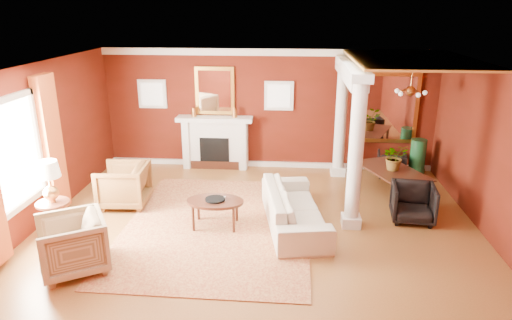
# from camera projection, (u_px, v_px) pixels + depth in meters

# --- Properties ---
(ground) EXTENTS (8.00, 8.00, 0.00)m
(ground) POSITION_uv_depth(u_px,v_px,m) (257.00, 230.00, 8.25)
(ground) COLOR brown
(ground) RESTS_ON ground
(room_shell) EXTENTS (8.04, 7.04, 2.92)m
(room_shell) POSITION_uv_depth(u_px,v_px,m) (258.00, 122.00, 7.60)
(room_shell) COLOR #55150B
(room_shell) RESTS_ON ground
(fireplace) EXTENTS (1.85, 0.42, 1.29)m
(fireplace) POSITION_uv_depth(u_px,v_px,m) (215.00, 142.00, 11.27)
(fireplace) COLOR white
(fireplace) RESTS_ON ground
(overmantel_mirror) EXTENTS (0.95, 0.07, 1.15)m
(overmantel_mirror) POSITION_uv_depth(u_px,v_px,m) (215.00, 91.00, 11.00)
(overmantel_mirror) COLOR gold
(overmantel_mirror) RESTS_ON fireplace
(flank_window_left) EXTENTS (0.70, 0.07, 0.70)m
(flank_window_left) POSITION_uv_depth(u_px,v_px,m) (152.00, 94.00, 11.15)
(flank_window_left) COLOR white
(flank_window_left) RESTS_ON room_shell
(flank_window_right) EXTENTS (0.70, 0.07, 0.70)m
(flank_window_right) POSITION_uv_depth(u_px,v_px,m) (279.00, 96.00, 10.92)
(flank_window_right) COLOR white
(flank_window_right) RESTS_ON room_shell
(left_window) EXTENTS (0.21, 2.55, 2.60)m
(left_window) POSITION_uv_depth(u_px,v_px,m) (20.00, 161.00, 7.52)
(left_window) COLOR white
(left_window) RESTS_ON room_shell
(column_front) EXTENTS (0.36, 0.36, 2.80)m
(column_front) POSITION_uv_depth(u_px,v_px,m) (356.00, 152.00, 7.95)
(column_front) COLOR white
(column_front) RESTS_ON ground
(column_back) EXTENTS (0.36, 0.36, 2.80)m
(column_back) POSITION_uv_depth(u_px,v_px,m) (341.00, 117.00, 10.50)
(column_back) COLOR white
(column_back) RESTS_ON ground
(header_beam) EXTENTS (0.30, 3.20, 0.32)m
(header_beam) POSITION_uv_depth(u_px,v_px,m) (350.00, 71.00, 9.07)
(header_beam) COLOR white
(header_beam) RESTS_ON column_front
(amber_ceiling) EXTENTS (2.30, 3.40, 0.04)m
(amber_ceiling) POSITION_uv_depth(u_px,v_px,m) (412.00, 59.00, 8.77)
(amber_ceiling) COLOR gold
(amber_ceiling) RESTS_ON room_shell
(dining_mirror) EXTENTS (1.30, 0.07, 1.70)m
(dining_mirror) POSITION_uv_depth(u_px,v_px,m) (391.00, 108.00, 10.79)
(dining_mirror) COLOR gold
(dining_mirror) RESTS_ON room_shell
(chandelier) EXTENTS (0.60, 0.62, 0.75)m
(chandelier) POSITION_uv_depth(u_px,v_px,m) (411.00, 91.00, 9.01)
(chandelier) COLOR #BB7B3A
(chandelier) RESTS_ON room_shell
(crown_trim) EXTENTS (8.00, 0.08, 0.16)m
(crown_trim) POSITION_uv_depth(u_px,v_px,m) (269.00, 52.00, 10.61)
(crown_trim) COLOR white
(crown_trim) RESTS_ON room_shell
(base_trim) EXTENTS (8.00, 0.08, 0.12)m
(base_trim) POSITION_uv_depth(u_px,v_px,m) (268.00, 164.00, 11.50)
(base_trim) COLOR white
(base_trim) RESTS_ON ground
(rug) EXTENTS (3.38, 4.49, 0.02)m
(rug) POSITION_uv_depth(u_px,v_px,m) (217.00, 225.00, 8.41)
(rug) COLOR maroon
(rug) RESTS_ON ground
(sofa) EXTENTS (1.10, 2.51, 0.95)m
(sofa) POSITION_uv_depth(u_px,v_px,m) (294.00, 202.00, 8.28)
(sofa) COLOR beige
(sofa) RESTS_ON ground
(armchair_leopard) EXTENTS (0.92, 0.97, 0.95)m
(armchair_leopard) POSITION_uv_depth(u_px,v_px,m) (123.00, 183.00, 9.14)
(armchair_leopard) COLOR black
(armchair_leopard) RESTS_ON ground
(armchair_stripe) EXTENTS (1.23, 1.25, 0.96)m
(armchair_stripe) POSITION_uv_depth(u_px,v_px,m) (72.00, 242.00, 6.86)
(armchair_stripe) COLOR tan
(armchair_stripe) RESTS_ON ground
(coffee_table) EXTENTS (1.04, 1.04, 0.52)m
(coffee_table) POSITION_uv_depth(u_px,v_px,m) (215.00, 203.00, 8.23)
(coffee_table) COLOR black
(coffee_table) RESTS_ON ground
(coffee_book) EXTENTS (0.15, 0.02, 0.21)m
(coffee_book) POSITION_uv_depth(u_px,v_px,m) (216.00, 193.00, 8.25)
(coffee_book) COLOR black
(coffee_book) RESTS_ON coffee_table
(side_table) EXTENTS (0.56, 0.56, 1.39)m
(side_table) POSITION_uv_depth(u_px,v_px,m) (50.00, 187.00, 7.74)
(side_table) COLOR black
(side_table) RESTS_ON ground
(dining_table) EXTENTS (1.17, 1.75, 0.92)m
(dining_table) POSITION_uv_depth(u_px,v_px,m) (393.00, 175.00, 9.62)
(dining_table) COLOR black
(dining_table) RESTS_ON ground
(dining_chair_near) EXTENTS (0.83, 0.79, 0.78)m
(dining_chair_near) POSITION_uv_depth(u_px,v_px,m) (413.00, 201.00, 8.50)
(dining_chair_near) COLOR black
(dining_chair_near) RESTS_ON ground
(dining_chair_far) EXTENTS (0.71, 0.68, 0.65)m
(dining_chair_far) POSITION_uv_depth(u_px,v_px,m) (391.00, 163.00, 10.76)
(dining_chair_far) COLOR black
(dining_chair_far) RESTS_ON ground
(green_urn) EXTENTS (0.40, 0.40, 0.96)m
(green_urn) POSITION_uv_depth(u_px,v_px,m) (417.00, 163.00, 10.60)
(green_urn) COLOR #144020
(green_urn) RESTS_ON ground
(potted_plant) EXTENTS (0.63, 0.67, 0.44)m
(potted_plant) POSITION_uv_depth(u_px,v_px,m) (396.00, 144.00, 9.39)
(potted_plant) COLOR #26591E
(potted_plant) RESTS_ON dining_table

